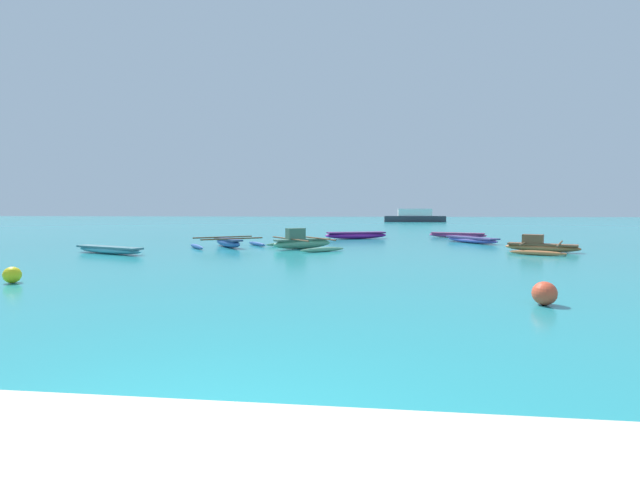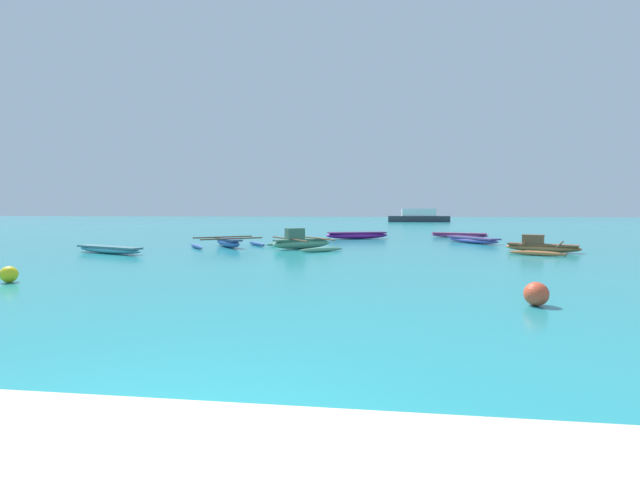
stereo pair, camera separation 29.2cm
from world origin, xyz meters
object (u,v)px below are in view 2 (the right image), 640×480
at_px(moored_boat_0, 459,235).
at_px(moored_boat_1, 109,249).
at_px(moored_boat_4, 473,240).
at_px(moored_boat_6, 228,242).
at_px(mooring_buoy_0, 9,274).
at_px(moored_boat_2, 541,246).
at_px(distant_ferry, 418,217).
at_px(mooring_buoy_1, 536,294).
at_px(moored_boat_5, 357,235).
at_px(moored_boat_3, 301,242).

distance_m(moored_boat_0, moored_boat_1, 21.09).
xyz_separation_m(moored_boat_4, moored_boat_6, (-12.77, -4.15, 0.04)).
height_order(moored_boat_0, mooring_buoy_0, mooring_buoy_0).
xyz_separation_m(moored_boat_4, mooring_buoy_0, (-14.77, -15.00, 0.02)).
relative_size(moored_boat_2, mooring_buoy_0, 10.62).
height_order(moored_boat_1, distant_ferry, distant_ferry).
xyz_separation_m(moored_boat_4, mooring_buoy_1, (-2.45, -16.17, 0.04)).
bearing_deg(moored_boat_5, moored_boat_2, -60.51).
relative_size(moored_boat_1, moored_boat_3, 0.87).
bearing_deg(moored_boat_3, moored_boat_6, 135.33).
distance_m(moored_boat_3, moored_boat_6, 3.84).
relative_size(moored_boat_1, mooring_buoy_0, 9.36).
relative_size(moored_boat_1, moored_boat_4, 1.11).
height_order(moored_boat_0, moored_boat_3, moored_boat_3).
height_order(moored_boat_4, moored_boat_5, moored_boat_5).
bearing_deg(moored_boat_2, moored_boat_4, 136.22).
bearing_deg(mooring_buoy_1, moored_boat_0, 82.81).
height_order(moored_boat_4, mooring_buoy_1, mooring_buoy_1).
xyz_separation_m(moored_boat_2, mooring_buoy_1, (-4.25, -11.24, -0.02)).
xyz_separation_m(moored_boat_3, moored_boat_5, (2.41, 7.39, -0.07)).
bearing_deg(moored_boat_5, moored_boat_3, -126.08).
relative_size(mooring_buoy_0, distant_ferry, 0.04).
bearing_deg(moored_boat_2, moored_boat_5, 163.59).
distance_m(moored_boat_0, distant_ferry, 39.18).
bearing_deg(mooring_buoy_0, moored_boat_6, 79.58).
height_order(moored_boat_1, mooring_buoy_1, mooring_buoy_1).
xyz_separation_m(moored_boat_1, moored_boat_3, (7.76, 3.19, 0.14)).
bearing_deg(moored_boat_6, moored_boat_1, -83.65).
distance_m(moored_boat_4, moored_boat_6, 13.43).
relative_size(moored_boat_0, distant_ferry, 0.40).
bearing_deg(moored_boat_5, mooring_buoy_0, -132.85).
height_order(moored_boat_3, moored_boat_6, moored_boat_3).
distance_m(moored_boat_1, moored_boat_2, 18.76).
bearing_deg(moored_boat_3, distant_ferry, 40.70).
height_order(moored_boat_1, moored_boat_5, moored_boat_5).
distance_m(moored_boat_1, moored_boat_4, 18.47).
distance_m(moored_boat_0, mooring_buoy_0, 24.77).
distance_m(moored_boat_6, mooring_buoy_1, 15.85).
height_order(mooring_buoy_0, mooring_buoy_1, mooring_buoy_1).
height_order(moored_boat_0, moored_boat_4, moored_boat_4).
height_order(moored_boat_0, mooring_buoy_1, mooring_buoy_1).
xyz_separation_m(moored_boat_3, distant_ferry, (10.57, 48.55, 0.53)).
bearing_deg(moored_boat_5, moored_boat_0, -1.39).
bearing_deg(moored_boat_5, mooring_buoy_1, -95.74).
distance_m(moored_boat_3, moored_boat_5, 7.78).
bearing_deg(moored_boat_6, mooring_buoy_0, -47.17).
bearing_deg(moored_boat_4, mooring_buoy_1, -40.65).
relative_size(moored_boat_6, mooring_buoy_1, 8.59).
bearing_deg(distant_ferry, moored_boat_1, -109.51).
bearing_deg(moored_boat_5, moored_boat_4, -40.64).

